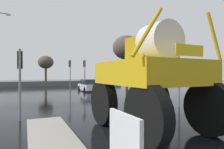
# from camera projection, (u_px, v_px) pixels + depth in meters

# --- Properties ---
(ground_plane) EXTENTS (120.00, 120.00, 0.00)m
(ground_plane) POSITION_uv_depth(u_px,v_px,m) (83.00, 98.00, 17.90)
(ground_plane) COLOR black
(oversize_sprayer) EXTENTS (3.90, 5.33, 4.43)m
(oversize_sprayer) POSITION_uv_depth(u_px,v_px,m) (151.00, 77.00, 7.91)
(oversize_sprayer) COLOR black
(oversize_sprayer) RESTS_ON ground
(sedan_ahead) EXTENTS (1.89, 4.11, 1.52)m
(sedan_ahead) POSITION_uv_depth(u_px,v_px,m) (88.00, 85.00, 25.69)
(sedan_ahead) COLOR silver
(sedan_ahead) RESTS_ON ground
(traffic_signal_near_left) EXTENTS (0.24, 0.54, 3.44)m
(traffic_signal_near_left) POSITION_uv_depth(u_px,v_px,m) (20.00, 69.00, 9.51)
(traffic_signal_near_left) COLOR slate
(traffic_signal_near_left) RESTS_ON ground
(traffic_signal_near_right) EXTENTS (0.24, 0.54, 3.97)m
(traffic_signal_near_right) POSITION_uv_depth(u_px,v_px,m) (177.00, 64.00, 13.45)
(traffic_signal_near_right) COLOR slate
(traffic_signal_near_right) RESTS_ON ground
(traffic_signal_far_left) EXTENTS (0.24, 0.55, 4.11)m
(traffic_signal_far_left) POSITION_uv_depth(u_px,v_px,m) (84.00, 68.00, 26.24)
(traffic_signal_far_left) COLOR slate
(traffic_signal_far_left) RESTS_ON ground
(traffic_signal_far_right) EXTENTS (0.24, 0.55, 4.08)m
(traffic_signal_far_right) POSITION_uv_depth(u_px,v_px,m) (70.00, 68.00, 25.45)
(traffic_signal_far_right) COLOR slate
(traffic_signal_far_right) RESTS_ON ground
(streetlight_far_right) EXTENTS (1.98, 0.24, 7.17)m
(streetlight_far_right) POSITION_uv_depth(u_px,v_px,m) (134.00, 61.00, 27.08)
(streetlight_far_right) COLOR slate
(streetlight_far_right) RESTS_ON ground
(bare_tree_right) EXTENTS (4.11, 4.11, 7.78)m
(bare_tree_right) POSITION_uv_depth(u_px,v_px,m) (127.00, 48.00, 28.52)
(bare_tree_right) COLOR #473828
(bare_tree_right) RESTS_ON ground
(bare_tree_far_center) EXTENTS (2.76, 2.76, 5.53)m
(bare_tree_far_center) POSITION_uv_depth(u_px,v_px,m) (46.00, 63.00, 35.99)
(bare_tree_far_center) COLOR #473828
(bare_tree_far_center) RESTS_ON ground
(roadside_barrier) EXTENTS (26.94, 0.24, 0.90)m
(roadside_barrier) POSITION_uv_depth(u_px,v_px,m) (54.00, 84.00, 35.65)
(roadside_barrier) COLOR #59595B
(roadside_barrier) RESTS_ON ground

